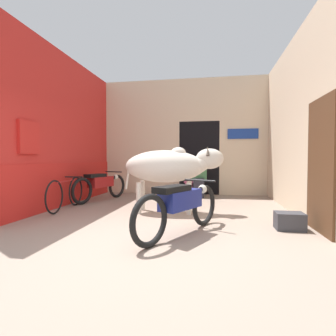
% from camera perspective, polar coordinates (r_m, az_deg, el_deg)
% --- Properties ---
extents(ground_plane, '(30.00, 30.00, 0.00)m').
position_cam_1_polar(ground_plane, '(3.81, -5.54, -15.58)').
color(ground_plane, gray).
extents(wall_left_shopfront, '(0.25, 4.98, 3.74)m').
position_cam_1_polar(wall_left_shopfront, '(7.05, -21.91, 7.20)').
color(wall_left_shopfront, red).
rests_on(wall_left_shopfront, ground_plane).
extents(wall_back_with_doorway, '(5.26, 0.93, 3.74)m').
position_cam_1_polar(wall_back_with_doorway, '(8.79, 4.78, 4.97)').
color(wall_back_with_doorway, beige).
rests_on(wall_back_with_doorway, ground_plane).
extents(wall_right_with_door, '(0.22, 4.98, 3.74)m').
position_cam_1_polar(wall_right_with_door, '(6.24, 26.29, 8.17)').
color(wall_right_with_door, beige).
rests_on(wall_right_with_door, ground_plane).
extents(cow, '(2.13, 0.85, 1.43)m').
position_cam_1_polar(cow, '(5.60, 0.46, 0.39)').
color(cow, beige).
rests_on(cow, ground_plane).
extents(motorcycle_near, '(1.06, 1.92, 0.81)m').
position_cam_1_polar(motorcycle_near, '(3.98, 2.76, -7.91)').
color(motorcycle_near, black).
rests_on(motorcycle_near, ground_plane).
extents(motorcycle_far, '(0.81, 1.96, 0.79)m').
position_cam_1_polar(motorcycle_far, '(7.41, -14.42, -3.46)').
color(motorcycle_far, black).
rests_on(motorcycle_far, ground_plane).
extents(bicycle, '(0.44, 1.73, 0.73)m').
position_cam_1_polar(bicycle, '(6.42, -21.31, -5.15)').
color(bicycle, black).
rests_on(bicycle, ground_plane).
extents(shopkeeper_seated, '(0.45, 0.34, 1.28)m').
position_cam_1_polar(shopkeeper_seated, '(7.85, 6.78, -1.46)').
color(shopkeeper_seated, '#282833').
rests_on(shopkeeper_seated, ground_plane).
extents(plastic_stool, '(0.31, 0.31, 0.47)m').
position_cam_1_polar(plastic_stool, '(7.95, 4.56, -4.49)').
color(plastic_stool, '#DB6093').
rests_on(plastic_stool, ground_plane).
extents(crate, '(0.44, 0.32, 0.28)m').
position_cam_1_polar(crate, '(4.76, 24.94, -10.44)').
color(crate, '#38383D').
rests_on(crate, ground_plane).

